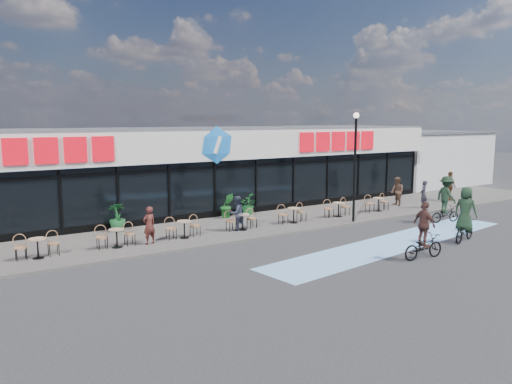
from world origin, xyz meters
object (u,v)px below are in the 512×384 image
Objects in this scene: potted_plant_right at (227,205)px; potted_plant_mid at (247,204)px; potted_plant_left at (117,217)px; cyclist_b at (446,201)px; lamp_post at (355,158)px; patron_right at (237,213)px; cyclist_a at (465,220)px; pedestrian_c at (423,194)px; patron_left at (149,225)px; pedestrian_b at (450,186)px; pedestrian_a at (397,191)px.

potted_plant_mid is at bearing 7.18° from potted_plant_right.
cyclist_b reaches higher than potted_plant_left.
lamp_post reaches higher than patron_right.
patron_right is at bearing 137.16° from cyclist_a.
pedestrian_c reaches higher than potted_plant_mid.
potted_plant_left is (-10.39, 4.19, -2.50)m from lamp_post.
potted_plant_mid is at bearing 116.73° from cyclist_a.
potted_plant_right is at bearing -122.89° from patron_right.
lamp_post is 4.94× the size of potted_plant_mid.
pedestrian_c reaches higher than patron_left.
cyclist_a reaches higher than potted_plant_right.
pedestrian_b is 3.50m from pedestrian_c.
potted_plant_left is 5.37m from patron_right.
patron_right is 11.87m from pedestrian_c.
cyclist_b is at bearing -29.33° from lamp_post.
cyclist_a is 3.99m from cyclist_b.
potted_plant_mid is 1.31m from potted_plant_right.
potted_plant_left is 0.71× the size of pedestrian_b.
cyclist_b reaches higher than pedestrian_b.
cyclist_a is (-3.92, -7.16, -0.00)m from pedestrian_a.
pedestrian_b is at bearing 34.82° from cyclist_b.
pedestrian_c reaches higher than potted_plant_left.
patron_left is 1.00× the size of pedestrian_c.
pedestrian_b reaches higher than potted_plant_left.
lamp_post is at bearing 150.67° from cyclist_b.
lamp_post is 3.46× the size of patron_left.
potted_plant_right is (5.63, -0.02, -0.00)m from potted_plant_left.
potted_plant_mid is 9.05m from pedestrian_a.
cyclist_a is at bearing 124.90° from patron_right.
potted_plant_left is at bearing -97.75° from patron_left.
patron_right is at bearing 159.50° from cyclist_b.
pedestrian_b is at bearing 166.77° from patron_left.
patron_right is at bearing 166.30° from lamp_post.
pedestrian_a reaches higher than patron_right.
pedestrian_b is 0.78× the size of cyclist_b.
pedestrian_b is (4.19, -0.43, 0.06)m from pedestrian_a.
potted_plant_right is at bearing 143.79° from cyclist_b.
potted_plant_mid is at bearing -168.39° from patron_left.
lamp_post is at bearing 159.20° from patron_left.
lamp_post reaches higher than pedestrian_b.
potted_plant_left is 15.80m from cyclist_b.
potted_plant_mid is at bearing -140.90° from patron_right.
pedestrian_c is at bearing 55.86° from cyclist_b.
pedestrian_b is (19.49, 0.38, 0.13)m from patron_left.
patron_left is at bearing -8.49° from patron_right.
cyclist_b is at bearing 152.08° from patron_left.
cyclist_b reaches higher than patron_right.
pedestrian_b is 6.61m from cyclist_b.
pedestrian_b is 1.17× the size of pedestrian_c.
potted_plant_left is at bearing -43.40° from patron_right.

